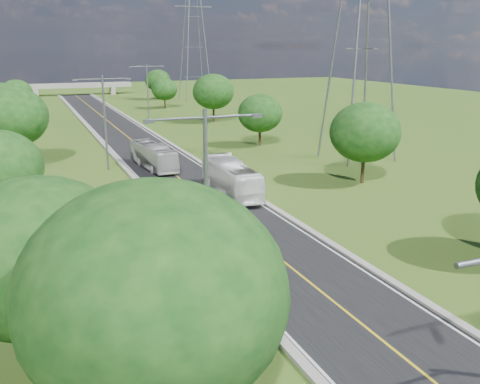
% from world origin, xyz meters
% --- Properties ---
extents(ground, '(260.00, 260.00, 0.00)m').
position_xyz_m(ground, '(0.00, 60.00, 0.00)').
color(ground, '#365919').
rests_on(ground, ground).
extents(road, '(8.00, 150.00, 0.06)m').
position_xyz_m(road, '(0.00, 66.00, 0.03)').
color(road, black).
rests_on(road, ground).
extents(curb_left, '(0.50, 150.00, 0.22)m').
position_xyz_m(curb_left, '(-4.25, 66.00, 0.11)').
color(curb_left, gray).
rests_on(curb_left, ground).
extents(curb_right, '(0.50, 150.00, 0.22)m').
position_xyz_m(curb_right, '(4.25, 66.00, 0.11)').
color(curb_right, gray).
rests_on(curb_right, ground).
extents(speed_limit_sign, '(0.55, 0.09, 2.40)m').
position_xyz_m(speed_limit_sign, '(5.20, 37.98, 1.60)').
color(speed_limit_sign, slate).
rests_on(speed_limit_sign, ground).
extents(overpass, '(30.00, 3.00, 3.20)m').
position_xyz_m(overpass, '(0.00, 140.00, 2.41)').
color(overpass, gray).
rests_on(overpass, ground).
extents(streetlight_near_left, '(5.90, 0.25, 10.00)m').
position_xyz_m(streetlight_near_left, '(-6.00, 12.00, 5.94)').
color(streetlight_near_left, slate).
rests_on(streetlight_near_left, ground).
extents(streetlight_mid_left, '(5.90, 0.25, 10.00)m').
position_xyz_m(streetlight_mid_left, '(-6.00, 45.00, 5.94)').
color(streetlight_mid_left, slate).
rests_on(streetlight_mid_left, ground).
extents(streetlight_far_right, '(5.90, 0.25, 10.00)m').
position_xyz_m(streetlight_far_right, '(6.00, 78.00, 5.94)').
color(streetlight_far_right, slate).
rests_on(streetlight_far_right, ground).
extents(power_tower_near, '(9.00, 6.40, 28.00)m').
position_xyz_m(power_tower_near, '(22.00, 40.00, 14.01)').
color(power_tower_near, slate).
rests_on(power_tower_near, ground).
extents(power_tower_far, '(9.00, 6.40, 28.00)m').
position_xyz_m(power_tower_far, '(26.00, 115.00, 14.01)').
color(power_tower_far, slate).
rests_on(power_tower_far, ground).
extents(tree_la, '(7.14, 7.14, 8.30)m').
position_xyz_m(tree_la, '(-14.00, 8.00, 5.27)').
color(tree_la, black).
rests_on(tree_la, ground).
extents(tree_lc, '(7.56, 7.56, 8.79)m').
position_xyz_m(tree_lc, '(-15.00, 50.00, 5.58)').
color(tree_lc, black).
rests_on(tree_lc, ground).
extents(tree_le, '(5.88, 5.88, 6.84)m').
position_xyz_m(tree_le, '(-14.50, 98.00, 4.33)').
color(tree_le, black).
rests_on(tree_le, ground).
extents(tree_lf, '(7.98, 7.98, 9.28)m').
position_xyz_m(tree_lf, '(-11.00, 2.00, 5.89)').
color(tree_lf, black).
rests_on(tree_lf, ground).
extents(tree_rb, '(6.72, 6.72, 7.82)m').
position_xyz_m(tree_rb, '(16.00, 30.00, 4.95)').
color(tree_rb, black).
rests_on(tree_rb, ground).
extents(tree_rc, '(5.88, 5.88, 6.84)m').
position_xyz_m(tree_rc, '(15.00, 52.00, 4.33)').
color(tree_rc, black).
rests_on(tree_rc, ground).
extents(tree_rd, '(7.14, 7.14, 8.30)m').
position_xyz_m(tree_rd, '(17.00, 76.00, 5.27)').
color(tree_rd, black).
rests_on(tree_rd, ground).
extents(tree_re, '(5.46, 5.46, 6.35)m').
position_xyz_m(tree_re, '(14.50, 100.00, 4.02)').
color(tree_re, black).
rests_on(tree_re, ground).
extents(tree_rf, '(6.30, 6.30, 7.33)m').
position_xyz_m(tree_rf, '(18.00, 120.00, 4.64)').
color(tree_rf, black).
rests_on(tree_rf, ground).
extents(bus_outbound, '(3.12, 10.81, 2.98)m').
position_xyz_m(bus_outbound, '(2.63, 30.88, 1.55)').
color(bus_outbound, white).
rests_on(bus_outbound, road).
extents(bus_inbound, '(3.19, 9.84, 2.69)m').
position_xyz_m(bus_inbound, '(-1.28, 43.86, 1.41)').
color(bus_inbound, beige).
rests_on(bus_inbound, road).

